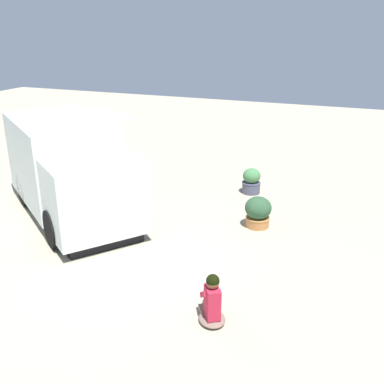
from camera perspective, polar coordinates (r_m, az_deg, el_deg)
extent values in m
plane|color=tan|center=(10.51, -11.03, -6.12)|extent=(40.00, 40.00, 0.00)
cube|color=white|center=(12.33, -16.14, 4.05)|extent=(3.77, 4.04, 2.14)
cube|color=white|center=(10.16, -12.16, -0.52)|extent=(2.53, 2.41, 1.68)
cube|color=black|center=(9.42, -10.81, -0.21)|extent=(1.39, 1.05, 0.64)
cube|color=black|center=(12.60, -11.49, 5.41)|extent=(1.16, 1.53, 0.75)
cube|color=white|center=(12.50, -10.53, 9.60)|extent=(1.72, 2.02, 0.03)
cube|color=black|center=(12.05, -14.60, -2.21)|extent=(4.17, 4.77, 0.24)
cylinder|color=black|center=(10.35, -17.25, -4.49)|extent=(0.70, 0.83, 0.87)
cylinder|color=black|center=(10.89, -7.53, -2.41)|extent=(0.70, 0.83, 0.87)
cylinder|color=black|center=(12.98, -20.55, 0.28)|extent=(0.70, 0.83, 0.87)
cylinder|color=black|center=(13.41, -12.59, 1.78)|extent=(0.70, 0.83, 0.87)
ellipsoid|color=#7B6053|center=(7.77, 2.56, -15.79)|extent=(0.68, 0.65, 0.12)
cube|color=#7B6053|center=(7.95, 2.93, -14.85)|extent=(0.36, 0.29, 0.11)
cube|color=#7B6053|center=(7.91, 1.48, -15.03)|extent=(0.36, 0.29, 0.11)
cube|color=#BB223A|center=(7.58, 2.60, -13.79)|extent=(0.40, 0.37, 0.54)
sphere|color=brown|center=(7.38, 2.65, -11.39)|extent=(0.22, 0.22, 0.22)
sphere|color=black|center=(7.36, 2.65, -11.21)|extent=(0.22, 0.22, 0.22)
cube|color=#BB223A|center=(7.68, 3.11, -12.67)|extent=(0.34, 0.26, 0.28)
cube|color=#BB223A|center=(7.63, 1.60, -12.85)|extent=(0.34, 0.26, 0.28)
cylinder|color=#D5AE54|center=(7.84, 2.05, -12.58)|extent=(0.41, 0.18, 0.09)
cube|color=orange|center=(7.83, 2.05, -12.47)|extent=(0.33, 0.13, 0.02)
cylinder|color=#B87440|center=(11.09, 8.31, -3.75)|extent=(0.56, 0.56, 0.25)
torus|color=#B67B3A|center=(11.05, 8.34, -3.23)|extent=(0.59, 0.59, 0.04)
ellipsoid|color=#2D5133|center=(10.95, 8.41, -2.00)|extent=(0.64, 0.64, 0.55)
sphere|color=#E9D759|center=(11.10, 9.51, -1.59)|extent=(0.09, 0.09, 0.09)
sphere|color=#DFD062|center=(11.02, 7.45, -1.08)|extent=(0.06, 0.06, 0.06)
sphere|color=#DDD448|center=(11.08, 7.26, -1.49)|extent=(0.06, 0.06, 0.06)
sphere|color=#EDCE58|center=(10.89, 7.32, -1.21)|extent=(0.08, 0.08, 0.08)
cylinder|color=#484A5D|center=(13.21, 7.51, 0.59)|extent=(0.52, 0.52, 0.33)
torus|color=#454465|center=(13.16, 7.55, 1.21)|extent=(0.54, 0.54, 0.04)
ellipsoid|color=#437C47|center=(13.09, 7.59, 2.06)|extent=(0.51, 0.51, 0.43)
sphere|color=#A34FA8|center=(13.13, 6.68, 2.28)|extent=(0.06, 0.06, 0.06)
sphere|color=purple|center=(12.90, 7.97, 2.07)|extent=(0.06, 0.06, 0.06)
sphere|color=#9D57A5|center=(13.19, 7.14, 2.74)|extent=(0.06, 0.06, 0.06)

